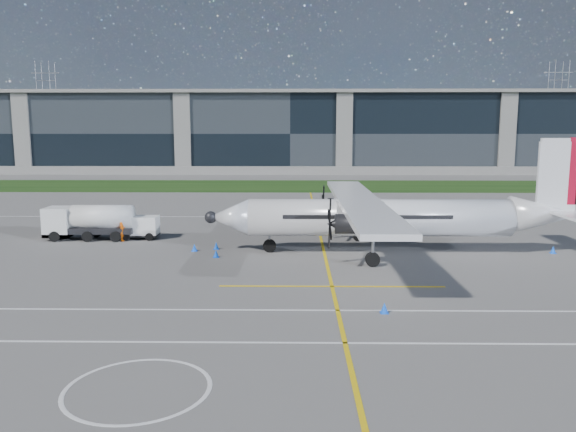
{
  "coord_description": "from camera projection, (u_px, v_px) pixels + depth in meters",
  "views": [
    {
      "loc": [
        1.06,
        -34.88,
        8.23
      ],
      "look_at": [
        0.57,
        0.44,
        2.8
      ],
      "focal_mm": 35.0,
      "sensor_mm": 36.0,
      "label": 1
    }
  ],
  "objects": [
    {
      "name": "safety_cone_nose_stbd",
      "position": [
        216.0,
        246.0,
        39.01
      ],
      "size": [
        0.36,
        0.36,
        0.5
      ],
      "primitive_type": "cone",
      "color": "blue",
      "rests_on": "ground"
    },
    {
      "name": "pylon_east",
      "position": [
        556.0,
        109.0,
        180.53
      ],
      "size": [
        9.0,
        4.6,
        30.0
      ],
      "primitive_type": null,
      "color": "gray",
      "rests_on": "ground"
    },
    {
      "name": "baggage_tug",
      "position": [
        140.0,
        227.0,
        42.79
      ],
      "size": [
        2.87,
        1.72,
        1.72
      ],
      "primitive_type": null,
      "color": "white",
      "rests_on": "ground"
    },
    {
      "name": "safety_cone_fwd",
      "position": [
        194.0,
        248.0,
        38.43
      ],
      "size": [
        0.36,
        0.36,
        0.5
      ],
      "primitive_type": "cone",
      "color": "blue",
      "rests_on": "ground"
    },
    {
      "name": "safety_cone_nose_port",
      "position": [
        216.0,
        254.0,
        36.55
      ],
      "size": [
        0.36,
        0.36,
        0.5
      ],
      "primitive_type": "cone",
      "color": "blue",
      "rests_on": "ground"
    },
    {
      "name": "safety_cone_portwing",
      "position": [
        384.0,
        308.0,
        25.42
      ],
      "size": [
        0.36,
        0.36,
        0.5
      ],
      "primitive_type": "cone",
      "color": "blue",
      "rests_on": "ground"
    },
    {
      "name": "fuel_tanker_truck",
      "position": [
        84.0,
        222.0,
        42.47
      ],
      "size": [
        7.0,
        2.27,
        2.62
      ],
      "primitive_type": null,
      "color": "silver",
      "rests_on": "ground"
    },
    {
      "name": "yellow_taxiway_centerline",
      "position": [
        319.0,
        232.0,
        45.58
      ],
      "size": [
        0.2,
        70.0,
        0.01
      ],
      "primitive_type": "cube",
      "color": "yellow",
      "rests_on": "ground"
    },
    {
      "name": "safety_cone_tail",
      "position": [
        553.0,
        250.0,
        37.73
      ],
      "size": [
        0.36,
        0.36,
        0.5
      ],
      "primitive_type": "cone",
      "color": "blue",
      "rests_on": "ground"
    },
    {
      "name": "grass_strip",
      "position": [
        289.0,
        186.0,
        83.17
      ],
      "size": [
        400.0,
        18.0,
        0.04
      ],
      "primitive_type": "cube",
      "color": "#15370F",
      "rests_on": "ground"
    },
    {
      "name": "terminal_building",
      "position": [
        291.0,
        133.0,
        113.66
      ],
      "size": [
        120.0,
        20.0,
        15.0
      ],
      "primitive_type": "cube",
      "color": "black",
      "rests_on": "ground"
    },
    {
      "name": "ground_crew_person",
      "position": [
        122.0,
        227.0,
        41.75
      ],
      "size": [
        0.8,
        0.97,
        2.09
      ],
      "primitive_type": "imported",
      "rotation": [
        0.0,
        0.0,
        1.81
      ],
      "color": "#F25907",
      "rests_on": "ground"
    },
    {
      "name": "white_lane_line",
      "position": [
        268.0,
        343.0,
        21.9
      ],
      "size": [
        90.0,
        0.15,
        0.01
      ],
      "primitive_type": "cube",
      "color": "white",
      "rests_on": "ground"
    },
    {
      "name": "safety_cone_stbdwing",
      "position": [
        334.0,
        220.0,
        50.33
      ],
      "size": [
        0.36,
        0.36,
        0.5
      ],
      "primitive_type": "cone",
      "color": "blue",
      "rests_on": "ground"
    },
    {
      "name": "turboprop_aircraft",
      "position": [
        393.0,
        196.0,
        37.44
      ],
      "size": [
        24.9,
        25.82,
        7.75
      ],
      "primitive_type": null,
      "color": "white",
      "rests_on": "ground"
    },
    {
      "name": "ground",
      "position": [
        288.0,
        192.0,
        75.27
      ],
      "size": [
        400.0,
        400.0,
        0.0
      ],
      "primitive_type": "plane",
      "color": "#625F5D",
      "rests_on": "ground"
    },
    {
      "name": "pylon_west",
      "position": [
        48.0,
        109.0,
        182.8
      ],
      "size": [
        9.0,
        4.6,
        30.0
      ],
      "primitive_type": null,
      "color": "gray",
      "rests_on": "ground"
    },
    {
      "name": "tree_line",
      "position": [
        292.0,
        147.0,
        173.64
      ],
      "size": [
        400.0,
        6.0,
        6.0
      ],
      "primitive_type": "cube",
      "color": "black",
      "rests_on": "ground"
    }
  ]
}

